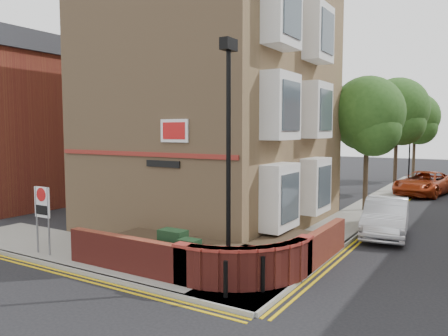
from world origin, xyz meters
TOP-DOWN VIEW (x-y plane):
  - ground at (0.00, 0.00)m, footprint 120.00×120.00m
  - pavement_corner at (-3.50, 1.50)m, footprint 13.00×3.00m
  - pavement_main at (2.00, 16.00)m, footprint 2.00×32.00m
  - kerb_side at (-3.50, 0.00)m, footprint 13.00×0.15m
  - kerb_main_near at (3.00, 16.00)m, footprint 0.15×32.00m
  - yellow_lines_side at (-3.50, -0.25)m, footprint 13.00×0.28m
  - yellow_lines_main at (3.25, 16.00)m, footprint 0.28×32.00m
  - corner_building at (-2.84, 8.00)m, footprint 8.95×10.40m
  - garden_wall at (0.00, 2.50)m, footprint 6.80×6.00m
  - lamppost at (1.60, 1.20)m, footprint 0.25×0.50m
  - utility_cabinet_large at (-0.30, 1.30)m, footprint 0.80×0.45m
  - utility_cabinet_small at (0.50, 1.00)m, footprint 0.55×0.40m
  - bollard_near at (2.00, 0.40)m, footprint 0.11×0.11m
  - bollard_far at (2.60, 1.20)m, footprint 0.11×0.11m
  - zone_sign at (-5.00, 0.50)m, footprint 0.72×0.07m
  - side_building at (-15.00, 8.00)m, footprint 6.40×10.40m
  - tree_near at (2.00, 14.05)m, footprint 3.64×3.65m
  - tree_mid at (2.00, 22.05)m, footprint 4.03×4.03m
  - tree_far at (2.00, 30.05)m, footprint 3.81×3.81m
  - traffic_light_assembly at (2.40, 25.00)m, footprint 0.20×0.16m
  - silver_car_near at (3.92, 9.37)m, footprint 2.10×4.61m
  - red_car_main at (3.79, 21.90)m, footprint 3.56×5.83m

SIDE VIEW (x-z plane):
  - ground at x=0.00m, z-range 0.00..0.00m
  - garden_wall at x=0.00m, z-range -0.60..0.60m
  - yellow_lines_side at x=-3.50m, z-range 0.00..0.01m
  - yellow_lines_main at x=3.25m, z-range 0.00..0.01m
  - pavement_corner at x=-3.50m, z-range 0.00..0.12m
  - pavement_main at x=2.00m, z-range 0.00..0.12m
  - kerb_side at x=-3.50m, z-range 0.00..0.12m
  - kerb_main_near at x=3.00m, z-range 0.00..0.12m
  - bollard_near at x=2.00m, z-range 0.12..1.02m
  - bollard_far at x=2.60m, z-range 0.12..1.02m
  - utility_cabinet_small at x=0.50m, z-range 0.12..1.22m
  - utility_cabinet_large at x=-0.30m, z-range 0.12..1.32m
  - silver_car_near at x=3.92m, z-range 0.00..1.47m
  - red_car_main at x=3.79m, z-range 0.00..1.51m
  - zone_sign at x=-5.00m, z-range 0.54..2.74m
  - traffic_light_assembly at x=2.40m, z-range 0.68..4.88m
  - lamppost at x=1.60m, z-range 0.19..6.49m
  - side_building at x=-15.00m, z-range 0.05..9.05m
  - tree_near at x=2.00m, z-range 1.35..8.05m
  - tree_far at x=2.00m, z-range 1.41..8.42m
  - tree_mid at x=2.00m, z-range 1.49..8.91m
  - corner_building at x=-2.84m, z-range -0.57..13.03m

